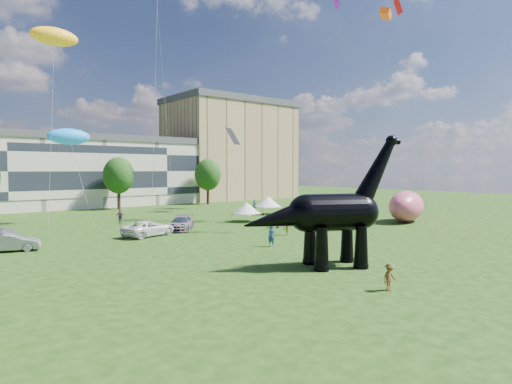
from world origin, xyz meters
TOP-DOWN VIEW (x-y plane):
  - ground at (0.00, 0.00)m, footprint 220.00×220.00m
  - terrace_row at (-8.00, 62.00)m, footprint 78.00×11.00m
  - apartment_block at (40.00, 65.00)m, footprint 28.00×18.00m
  - tree_mid_right at (8.00, 53.00)m, footprint 5.20×5.20m
  - tree_far_right at (26.00, 53.00)m, footprint 5.20×5.20m
  - dinosaur_sculpture at (2.85, 1.44)m, footprint 11.34×6.49m
  - car_silver at (-13.12, 25.78)m, footprint 2.43×4.74m
  - car_grey at (-13.43, 21.69)m, footprint 4.76×2.75m
  - car_white at (-0.93, 22.19)m, footprint 6.18×4.11m
  - car_dark at (3.74, 23.84)m, footprint 5.10×5.46m
  - gazebo_near at (14.28, 25.53)m, footprint 4.62×4.62m
  - gazebo_far at (22.58, 30.80)m, footprint 4.40×4.40m
  - inflatable_pink at (30.25, 12.19)m, footprint 9.04×6.59m
  - visitors at (1.28, 18.91)m, footprint 55.35×41.07m
  - kites at (-2.19, 33.36)m, footprint 61.64×43.81m

SIDE VIEW (x-z plane):
  - ground at x=0.00m, z-range 0.00..0.00m
  - car_grey at x=-13.43m, z-range 0.00..1.48m
  - car_silver at x=-13.12m, z-range 0.00..1.55m
  - car_dark at x=3.74m, z-range 0.00..1.55m
  - car_white at x=-0.93m, z-range 0.00..1.58m
  - visitors at x=1.28m, z-range -0.07..1.83m
  - gazebo_near at x=14.28m, z-range 0.52..3.06m
  - gazebo_far at x=22.58m, z-range 0.55..3.24m
  - inflatable_pink at x=30.25m, z-range 0.00..4.07m
  - dinosaur_sculpture at x=2.85m, z-range -1.18..8.44m
  - terrace_row at x=-8.00m, z-range 0.00..12.00m
  - tree_mid_right at x=8.00m, z-range 1.57..11.01m
  - tree_far_right at x=26.00m, z-range 1.57..11.01m
  - apartment_block at x=40.00m, z-range 0.00..22.00m
  - kites at x=-2.19m, z-range 8.37..33.15m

